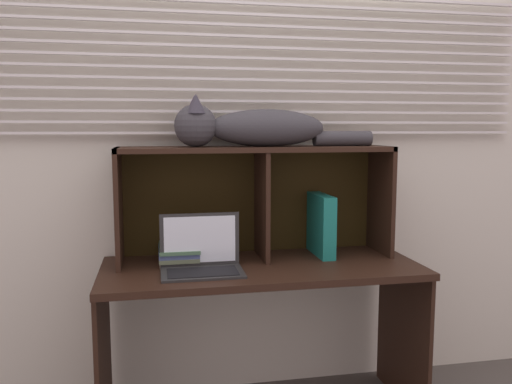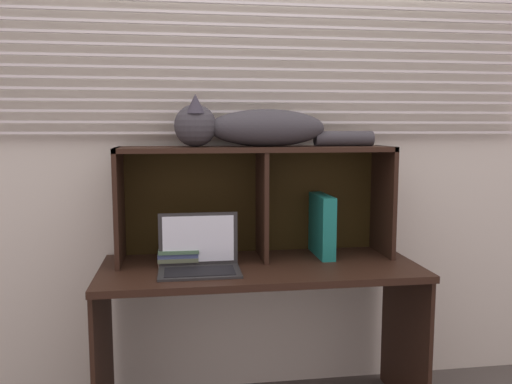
% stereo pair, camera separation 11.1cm
% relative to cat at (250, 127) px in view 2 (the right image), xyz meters
% --- Properties ---
extents(back_panel_with_blinds, '(4.40, 0.08, 2.50)m').
position_rel_cat_xyz_m(back_panel_with_blinds, '(0.02, 0.19, -0.05)').
color(back_panel_with_blinds, beige).
rests_on(back_panel_with_blinds, ground).
extents(desk, '(1.38, 0.57, 0.70)m').
position_rel_cat_xyz_m(desk, '(0.02, -0.13, -0.74)').
color(desk, black).
rests_on(desk, ground).
extents(hutch_shelf_unit, '(1.24, 0.29, 0.51)m').
position_rel_cat_xyz_m(hutch_shelf_unit, '(0.03, 0.03, -0.26)').
color(hutch_shelf_unit, black).
rests_on(hutch_shelf_unit, desk).
extents(cat, '(0.91, 0.20, 0.23)m').
position_rel_cat_xyz_m(cat, '(0.00, 0.00, 0.00)').
color(cat, '#363539').
rests_on(cat, hutch_shelf_unit).
extents(laptop, '(0.34, 0.21, 0.24)m').
position_rel_cat_xyz_m(laptop, '(-0.24, -0.18, -0.55)').
color(laptop, '#282828').
rests_on(laptop, desk).
extents(binder_upright, '(0.06, 0.26, 0.29)m').
position_rel_cat_xyz_m(binder_upright, '(0.34, 0.00, -0.46)').
color(binder_upright, '#177267').
rests_on(binder_upright, desk).
extents(book_stack, '(0.18, 0.27, 0.07)m').
position_rel_cat_xyz_m(book_stack, '(-0.33, -0.00, -0.56)').
color(book_stack, gray).
rests_on(book_stack, desk).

